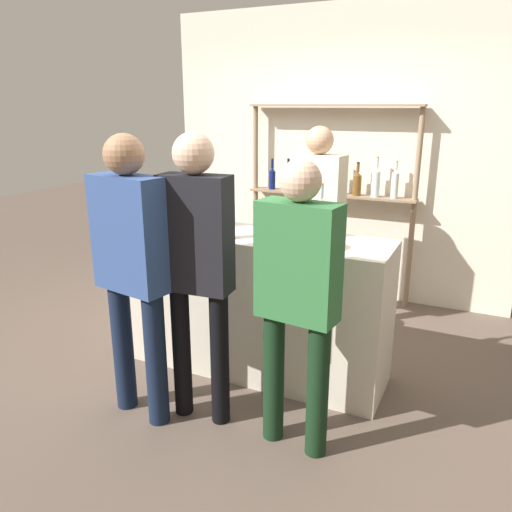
{
  "coord_description": "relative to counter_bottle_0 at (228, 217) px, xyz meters",
  "views": [
    {
      "loc": [
        1.43,
        -3.02,
        1.89
      ],
      "look_at": [
        0.0,
        0.0,
        0.87
      ],
      "focal_mm": 35.0,
      "sensor_mm": 36.0,
      "label": 1
    }
  ],
  "objects": [
    {
      "name": "counter_bottle_1",
      "position": [
        -0.62,
        0.19,
        -0.01
      ],
      "size": [
        0.07,
        0.07,
        0.36
      ],
      "color": "silver",
      "rests_on": "bar_counter"
    },
    {
      "name": "customer_left",
      "position": [
        -0.29,
        -0.66,
        -0.15
      ],
      "size": [
        0.49,
        0.28,
        1.74
      ],
      "rotation": [
        0.0,
        0.0,
        1.4
      ],
      "color": "#121C33",
      "rests_on": "ground_plane"
    },
    {
      "name": "server_behind_counter",
      "position": [
        0.26,
        1.09,
        -0.15
      ],
      "size": [
        0.46,
        0.25,
        1.73
      ],
      "rotation": [
        0.0,
        0.0,
        -1.71
      ],
      "color": "#575347",
      "rests_on": "ground_plane"
    },
    {
      "name": "counter_bottle_2",
      "position": [
        0.55,
        0.28,
        0.0
      ],
      "size": [
        0.09,
        0.09,
        0.37
      ],
      "color": "silver",
      "rests_on": "bar_counter"
    },
    {
      "name": "counter_bottle_3",
      "position": [
        -0.5,
        0.17,
        -0.0
      ],
      "size": [
        0.09,
        0.09,
        0.35
      ],
      "color": "#0F1956",
      "rests_on": "bar_counter"
    },
    {
      "name": "bar_counter",
      "position": [
        0.12,
        0.17,
        -0.66
      ],
      "size": [
        1.88,
        0.56,
        1.03
      ],
      "primitive_type": "cube",
      "color": "beige",
      "rests_on": "ground_plane"
    },
    {
      "name": "back_shelf",
      "position": [
        0.14,
        1.87,
        0.05
      ],
      "size": [
        1.67,
        0.18,
        1.89
      ],
      "color": "#897056",
      "rests_on": "ground_plane"
    },
    {
      "name": "customer_center",
      "position": [
        0.08,
        -0.52,
        -0.12
      ],
      "size": [
        0.42,
        0.23,
        1.75
      ],
      "rotation": [
        0.0,
        0.0,
        1.65
      ],
      "color": "black",
      "rests_on": "ground_plane"
    },
    {
      "name": "ice_bucket",
      "position": [
        -0.3,
        0.26,
        -0.02
      ],
      "size": [
        0.19,
        0.19,
        0.25
      ],
      "color": "#846647",
      "rests_on": "bar_counter"
    },
    {
      "name": "ground_plane",
      "position": [
        0.12,
        0.17,
        -1.17
      ],
      "size": [
        16.0,
        16.0,
        0.0
      ],
      "primitive_type": "plane",
      "color": "brown"
    },
    {
      "name": "customer_right",
      "position": [
        0.7,
        -0.53,
        -0.21
      ],
      "size": [
        0.45,
        0.24,
        1.64
      ],
      "rotation": [
        0.0,
        0.0,
        1.46
      ],
      "color": "black",
      "rests_on": "ground_plane"
    },
    {
      "name": "cork_jar",
      "position": [
        -0.61,
        0.06,
        -0.07
      ],
      "size": [
        0.11,
        0.11,
        0.15
      ],
      "color": "silver",
      "rests_on": "bar_counter"
    },
    {
      "name": "counter_bottle_0",
      "position": [
        0.0,
        0.0,
        0.0
      ],
      "size": [
        0.09,
        0.09,
        0.36
      ],
      "color": "#0F1956",
      "rests_on": "bar_counter"
    },
    {
      "name": "back_wall",
      "position": [
        0.12,
        2.05,
        0.23
      ],
      "size": [
        3.48,
        0.12,
        2.8
      ],
      "primitive_type": "cube",
      "color": "beige",
      "rests_on": "ground_plane"
    }
  ]
}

